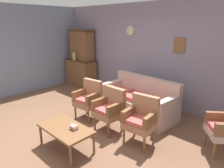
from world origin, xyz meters
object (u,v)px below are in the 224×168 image
Objects in this scene: vase_on_cabinet at (74,56)px; book_stack_on_table at (74,127)px; floral_couch at (139,101)px; armchair_by_doorway at (110,108)px; side_cabinet at (81,73)px; armchair_near_cabinet at (89,98)px; armchair_near_couch_end at (141,118)px; coffee_table at (66,130)px.

book_stack_on_table is at bearing -37.00° from vase_on_cabinet.
armchair_by_doorway is (0.05, -1.05, 0.17)m from floral_couch.
vase_on_cabinet is (-0.10, -0.18, 0.60)m from side_cabinet.
side_cabinet is 8.82× the size of book_stack_on_table.
armchair_near_cabinet and armchair_by_doorway have the same top height.
vase_on_cabinet is 2.01× the size of book_stack_on_table.
side_cabinet is 1.28× the size of armchair_near_couch_end.
coffee_table is at bearing -39.19° from vase_on_cabinet.
armchair_near_couch_end is at bearing 3.82° from armchair_by_doorway.
vase_on_cabinet is 2.73m from armchair_near_cabinet.
vase_on_cabinet is at bearing 155.28° from armchair_by_doorway.
armchair_by_doorway is (3.07, -1.41, -0.56)m from vase_on_cabinet.
side_cabinet reaches higher than armchair_near_cabinet.
armchair_near_cabinet is at bearing 178.93° from armchair_near_couch_end.
floral_couch is (2.92, -0.54, -0.14)m from side_cabinet.
armchair_by_doorway reaches higher than book_stack_on_table.
armchair_near_cabinet is (2.21, -1.51, 0.03)m from side_cabinet.
armchair_by_doorway is 1.03m from coffee_table.
vase_on_cabinet reaches higher than side_cabinet.
floral_couch is at bearing -6.78° from vase_on_cabinet.
armchair_by_doorway is 1.00× the size of armchair_near_couch_end.
book_stack_on_table is at bearing -86.84° from floral_couch.
floral_couch reaches higher than coffee_table.
floral_couch is at bearing 88.80° from coffee_table.
vase_on_cabinet is at bearing 149.96° from armchair_near_cabinet.
floral_couch is at bearing 92.51° from armchair_by_doorway.
coffee_table is (2.98, -2.43, -0.69)m from vase_on_cabinet.
side_cabinet is at bearing 145.56° from armchair_near_cabinet.
floral_couch is 2.07m from coffee_table.
armchair_by_doorway is at bearing -176.18° from armchair_near_couch_end.
coffee_table is 7.63× the size of book_stack_on_table.
floral_couch and armchair_by_doorway have the same top height.
side_cabinet is 2.97m from floral_couch.
side_cabinet reaches higher than armchair_by_doorway.
vase_on_cabinet is 0.29× the size of armchair_near_couch_end.
side_cabinet is 4.02m from armchair_near_couch_end.
vase_on_cabinet is 3.97m from book_stack_on_table.
side_cabinet is at bearing 169.59° from floral_couch.
book_stack_on_table is at bearing -51.21° from armchair_near_cabinet.
floral_couch is 1.22m from armchair_near_cabinet.
vase_on_cabinet is 0.26× the size of coffee_table.
coffee_table is at bearing -91.20° from floral_couch.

